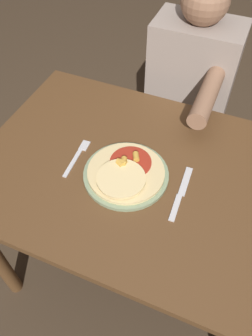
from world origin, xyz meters
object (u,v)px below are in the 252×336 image
at_px(dining_table, 142,193).
at_px(knife, 181,194).
at_px(pizza, 125,172).
at_px(plate, 126,174).
at_px(fork, 78,156).
at_px(person_diner, 190,90).

bearing_deg(dining_table, knife, -16.53).
bearing_deg(dining_table, pizza, -136.57).
xyz_separation_m(plate, pizza, (-0.00, -0.01, 0.02)).
xyz_separation_m(plate, fork, (-0.19, 0.02, -0.00)).
xyz_separation_m(pizza, fork, (-0.19, 0.02, -0.02)).
bearing_deg(knife, pizza, -179.00).
bearing_deg(fork, knife, -2.67).
bearing_deg(person_diner, knife, -78.11).
bearing_deg(person_diner, plate, -94.70).
relative_size(knife, person_diner, 0.19).
distance_m(plate, person_diner, 0.65).
relative_size(plate, pizza, 1.11).
xyz_separation_m(plate, person_diner, (0.05, 0.64, -0.09)).
height_order(plate, pizza, pizza).
distance_m(knife, person_diner, 0.66).
bearing_deg(pizza, knife, 1.00).
distance_m(plate, fork, 0.19).
xyz_separation_m(dining_table, fork, (-0.24, -0.02, 0.13)).
relative_size(plate, knife, 1.27).
distance_m(dining_table, person_diner, 0.60).
bearing_deg(plate, knife, -0.68).
height_order(pizza, knife, pizza).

